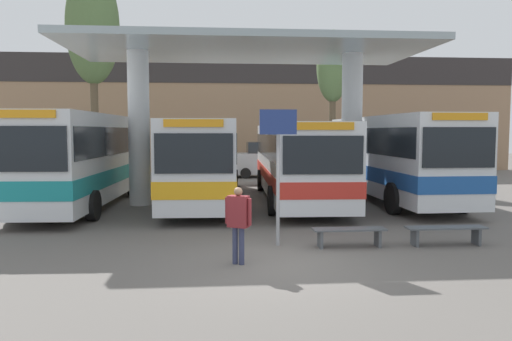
{
  "coord_description": "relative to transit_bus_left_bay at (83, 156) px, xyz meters",
  "views": [
    {
      "loc": [
        -1.28,
        -10.27,
        2.79
      ],
      "look_at": [
        0.0,
        4.87,
        1.6
      ],
      "focal_mm": 35.0,
      "sensor_mm": 36.0,
      "label": 1
    }
  ],
  "objects": [
    {
      "name": "townhouse_backdrop",
      "position": [
        6.15,
        15.67,
        2.78
      ],
      "size": [
        40.0,
        0.58,
        8.0
      ],
      "color": "#9E7A5B",
      "rests_on": "ground_plane"
    },
    {
      "name": "transit_bus_center_bay",
      "position": [
        4.52,
        1.11,
        -0.12
      ],
      "size": [
        2.97,
        12.01,
        3.17
      ],
      "rotation": [
        0.0,
        0.0,
        3.11
      ],
      "color": "silver",
      "rests_on": "ground_plane"
    },
    {
      "name": "waiting_bench_near_pillar",
      "position": [
        10.53,
        -7.35,
        -1.53
      ],
      "size": [
        1.96,
        0.44,
        0.46
      ],
      "color": "#4C5156",
      "rests_on": "ground_plane"
    },
    {
      "name": "station_canopy",
      "position": [
        6.15,
        0.13,
        3.22
      ],
      "size": [
        13.17,
        6.44,
        6.03
      ],
      "color": "silver",
      "rests_on": "ground_plane"
    },
    {
      "name": "ground_plane",
      "position": [
        6.15,
        -8.72,
        -1.88
      ],
      "size": [
        100.0,
        100.0,
        0.0
      ],
      "primitive_type": "plane",
      "color": "#605B56"
    },
    {
      "name": "transit_bus_left_bay",
      "position": [
        0.0,
        0.0,
        0.0
      ],
      "size": [
        3.03,
        10.36,
        3.4
      ],
      "rotation": [
        0.0,
        0.0,
        3.1
      ],
      "color": "silver",
      "rests_on": "ground_plane"
    },
    {
      "name": "transit_bus_far_right_bay",
      "position": [
        12.04,
        0.37,
        0.0
      ],
      "size": [
        2.83,
        10.36,
        3.37
      ],
      "rotation": [
        0.0,
        0.0,
        3.16
      ],
      "color": "silver",
      "rests_on": "ground_plane"
    },
    {
      "name": "waiting_bench_far_platform",
      "position": [
        8.12,
        -7.35,
        -1.54
      ],
      "size": [
        1.77,
        0.44,
        0.46
      ],
      "color": "#4C5156",
      "rests_on": "ground_plane"
    },
    {
      "name": "parked_car_street",
      "position": [
        8.18,
        11.3,
        -0.85
      ],
      "size": [
        4.68,
        1.92,
        2.15
      ],
      "rotation": [
        0.0,
        0.0,
        0.01
      ],
      "color": "#B2B7BC",
      "rests_on": "ground_plane"
    },
    {
      "name": "poplar_tree_behind_right",
      "position": [
        -1.36,
        7.96,
        6.24
      ],
      "size": [
        2.72,
        2.72,
        11.23
      ],
      "color": "brown",
      "rests_on": "ground_plane"
    },
    {
      "name": "pedestrian_waiting",
      "position": [
        5.37,
        -8.67,
        -0.89
      ],
      "size": [
        0.57,
        0.41,
        1.63
      ],
      "rotation": [
        0.0,
        0.0,
        -0.48
      ],
      "color": "#333856",
      "rests_on": "ground_plane"
    },
    {
      "name": "transit_bus_right_bay",
      "position": [
        8.2,
        0.99,
        -0.16
      ],
      "size": [
        3.09,
        12.03,
        3.09
      ],
      "rotation": [
        0.0,
        0.0,
        3.1
      ],
      "color": "silver",
      "rests_on": "ground_plane"
    },
    {
      "name": "poplar_tree_behind_left",
      "position": [
        11.46,
        8.47,
        4.33
      ],
      "size": [
        1.81,
        1.81,
        8.38
      ],
      "color": "brown",
      "rests_on": "ground_plane"
    },
    {
      "name": "info_sign_platform",
      "position": [
        6.42,
        -7.0,
        0.46
      ],
      "size": [
        0.9,
        0.09,
        3.32
      ],
      "color": "gray",
      "rests_on": "ground_plane"
    }
  ]
}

